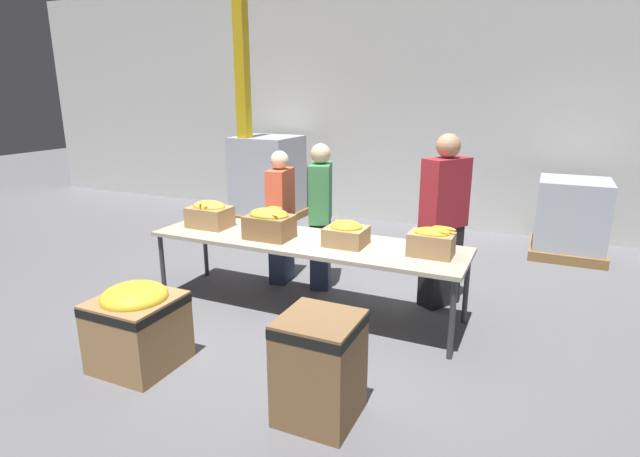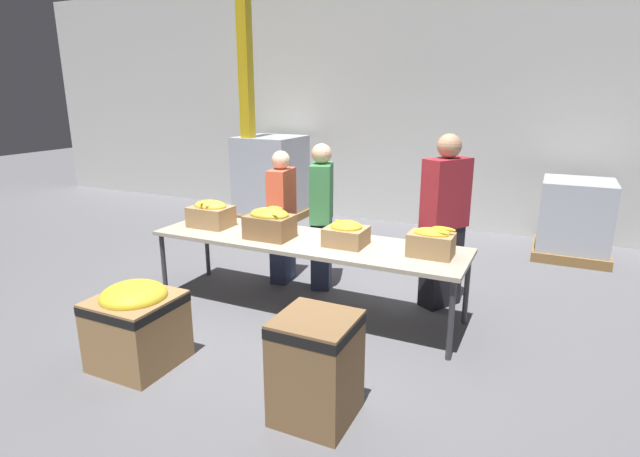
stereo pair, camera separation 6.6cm
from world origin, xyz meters
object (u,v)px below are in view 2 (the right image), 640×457
Objects in this scene: banana_box_3 at (431,242)px; volunteer_0 at (322,218)px; volunteer_1 at (282,218)px; pallet_stack_0 at (271,179)px; banana_box_2 at (346,233)px; volunteer_2 at (444,223)px; donation_bin_0 at (137,322)px; sorting_table at (306,244)px; banana_box_0 at (211,214)px; donation_bin_1 at (316,364)px; pallet_stack_1 at (575,220)px; banana_box_1 at (270,223)px; support_pillar at (247,102)px.

banana_box_3 is 1.52m from volunteer_0.
volunteer_1 reaches higher than pallet_stack_0.
banana_box_2 is 0.21× the size of volunteer_2.
banana_box_3 reaches higher than donation_bin_0.
sorting_table is 7.17× the size of banana_box_0.
banana_box_2 reaches higher than donation_bin_1.
pallet_stack_1 is at bearing 56.20° from banana_box_2.
volunteer_1 reaches higher than pallet_stack_1.
volunteer_2 reaches higher than banana_box_0.
donation_bin_0 is at bearing -125.28° from pallet_stack_1.
pallet_stack_1 is (2.83, 3.16, -0.40)m from banana_box_1.
donation_bin_0 is (-2.01, -1.55, -0.51)m from banana_box_3.
banana_box_1 is at bearing -175.43° from banana_box_3.
support_pillar is (-2.13, 2.89, 1.09)m from banana_box_1.
banana_box_2 is at bearing 52.19° from volunteer_1.
volunteer_2 reaches higher than sorting_table.
donation_bin_0 is 4.92m from support_pillar.
pallet_stack_0 is at bearing -93.52° from volunteer_2.
donation_bin_1 is 0.52× the size of pallet_stack_0.
pallet_stack_0 is (-1.12, 3.15, -0.20)m from banana_box_0.
banana_box_3 is 0.28× the size of pallet_stack_0.
volunteer_2 reaches higher than pallet_stack_0.
volunteer_0 reaches higher than donation_bin_1.
donation_bin_1 is at bearing -60.85° from sorting_table.
volunteer_1 is at bearing 149.68° from banana_box_2.
sorting_table reaches higher than donation_bin_1.
support_pillar is at bearing 131.62° from sorting_table.
pallet_stack_0 reaches higher than banana_box_0.
pallet_stack_0 is at bearing 123.77° from donation_bin_1.
banana_box_0 is 0.83m from volunteer_1.
volunteer_0 reaches higher than banana_box_1.
volunteer_0 reaches higher than volunteer_1.
donation_bin_1 is at bearing -109.50° from pallet_stack_1.
banana_box_1 reaches higher than banana_box_0.
banana_box_2 is at bearing 105.34° from donation_bin_1.
banana_box_3 is at bearing -112.15° from pallet_stack_1.
support_pillar reaches higher than banana_box_2.
volunteer_0 reaches higher than sorting_table.
banana_box_3 is 1.96m from volunteer_1.
volunteer_1 is 2.06× the size of donation_bin_1.
banana_box_2 is 0.23× the size of volunteer_0.
sorting_table is 1.42m from volunteer_2.
support_pillar reaches higher than sorting_table.
volunteer_0 is at bearing 130.85° from banana_box_2.
volunteer_0 is at bearing -137.49° from pallet_stack_1.
banana_box_1 is at bearing 130.16° from donation_bin_1.
volunteer_2 is (1.83, 0.10, 0.12)m from volunteer_1.
donation_bin_1 is at bearing 26.96° from volunteer_1.
banana_box_3 is (0.81, 0.02, 0.02)m from banana_box_2.
pallet_stack_0 is (-1.65, 2.53, -0.06)m from volunteer_1.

